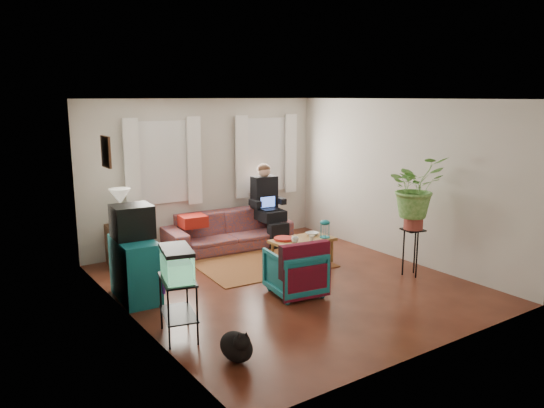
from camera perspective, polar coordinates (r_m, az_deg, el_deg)
floor at (r=7.68m, az=1.70°, el=-8.57°), size 4.50×5.00×0.01m
ceiling at (r=7.21m, az=1.82°, el=11.22°), size 4.50×5.00×0.01m
wall_back at (r=9.44m, az=-7.20°, el=3.30°), size 4.50×0.01×2.60m
wall_front at (r=5.56m, az=17.10°, el=-2.92°), size 4.50×0.01×2.60m
wall_left at (r=6.31m, az=-15.03°, el=-1.12°), size 0.01×5.00×2.60m
wall_right at (r=8.83m, az=13.67°, el=2.49°), size 0.01×5.00×2.60m
window_left at (r=9.06m, az=-11.70°, el=4.40°), size 1.08×0.04×1.38m
window_right at (r=10.02m, az=-0.79°, el=5.30°), size 1.08×0.04×1.38m
curtains_left at (r=8.99m, az=-11.50°, el=4.35°), size 1.36×0.06×1.50m
curtains_right at (r=9.96m, az=-0.54°, el=5.26°), size 1.36×0.06×1.50m
picture_frame at (r=7.02m, az=-17.36°, el=5.38°), size 0.04×0.32×0.40m
area_rug at (r=8.58m, az=-1.26°, el=-6.33°), size 2.11×1.74×0.01m
sofa at (r=9.30m, az=-4.82°, el=-2.23°), size 2.27×1.05×0.86m
seated_person at (r=9.60m, az=-0.53°, el=-0.37°), size 0.60×0.72×1.32m
side_table at (r=8.73m, az=-15.76°, el=-4.28°), size 0.46×0.46×0.65m
table_lamp at (r=8.59m, az=-15.98°, el=-0.41°), size 0.35×0.35×0.59m
dresser at (r=7.24m, az=-14.51°, el=-6.80°), size 0.51×0.93×0.81m
crt_tv at (r=7.16m, az=-14.82°, el=-1.82°), size 0.53×0.48×0.43m
aquarium_stand at (r=6.06m, az=-10.03°, el=-10.95°), size 0.48×0.67×0.68m
aquarium at (r=5.88m, az=-10.21°, el=-6.26°), size 0.43×0.61×0.36m
black_cat at (r=5.53m, az=-3.87°, el=-14.75°), size 0.38×0.50×0.38m
armchair at (r=7.19m, az=2.51°, el=-7.06°), size 0.76×0.73×0.69m
serape_throw at (r=6.92m, az=3.58°, el=-6.55°), size 0.71×0.26×0.57m
coffee_table at (r=8.49m, az=3.30°, el=-5.12°), size 1.02×0.58×0.42m
cup_a at (r=8.21m, az=2.50°, el=-3.86°), size 0.12×0.12×0.09m
cup_b at (r=8.33m, az=4.28°, el=-3.68°), size 0.09×0.09×0.09m
bowl at (r=8.66m, az=4.33°, el=-3.21°), size 0.20×0.20×0.05m
snack_tray at (r=8.37m, az=1.27°, el=-3.76°), size 0.32×0.32×0.04m
birdcage at (r=8.51m, az=5.72°, el=-2.65°), size 0.17×0.17×0.29m
plant_stand at (r=8.18m, az=14.79°, el=-5.05°), size 0.35×0.35×0.71m
potted_plant at (r=7.99m, az=15.10°, el=0.81°), size 0.93×0.84×0.90m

